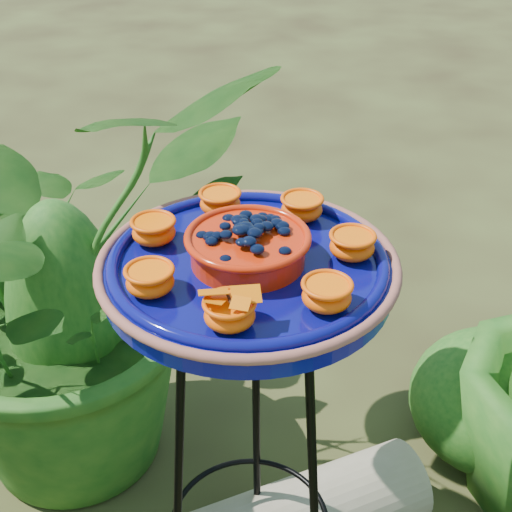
% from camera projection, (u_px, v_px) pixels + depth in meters
% --- Properties ---
extents(tripod_stand, '(0.31, 0.33, 0.83)m').
position_uv_depth(tripod_stand, '(249.00, 440.00, 1.23)').
color(tripod_stand, black).
rests_on(tripod_stand, ground).
extents(feeder_dish, '(0.44, 0.44, 0.10)m').
position_uv_depth(feeder_dish, '(248.00, 263.00, 1.03)').
color(feeder_dish, '#08095E').
rests_on(feeder_dish, tripod_stand).
extents(shrub_back_left, '(1.18, 1.20, 1.01)m').
position_uv_depth(shrub_back_left, '(62.00, 279.00, 1.64)').
color(shrub_back_left, '#174913').
rests_on(shrub_back_left, ground).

